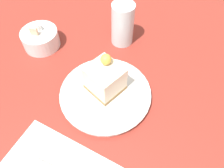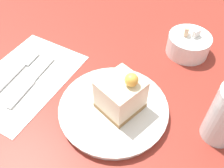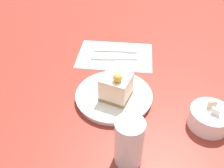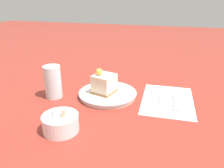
% 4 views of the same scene
% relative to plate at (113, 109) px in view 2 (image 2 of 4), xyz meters
% --- Properties ---
extents(ground_plane, '(4.00, 4.00, 0.00)m').
position_rel_plate_xyz_m(ground_plane, '(0.03, -0.01, -0.01)').
color(ground_plane, maroon).
extents(plate, '(0.21, 0.21, 0.02)m').
position_rel_plate_xyz_m(plate, '(0.00, 0.00, 0.00)').
color(plate, silver).
rests_on(plate, ground_plane).
extents(cake_slice, '(0.09, 0.09, 0.09)m').
position_rel_plate_xyz_m(cake_slice, '(0.01, 0.01, 0.04)').
color(cake_slice, '#9E7547').
rests_on(cake_slice, plate).
extents(napkin, '(0.18, 0.26, 0.00)m').
position_rel_plate_xyz_m(napkin, '(-0.22, -0.02, -0.01)').
color(napkin, white).
rests_on(napkin, ground_plane).
extents(fork, '(0.03, 0.15, 0.00)m').
position_rel_plate_xyz_m(fork, '(-0.24, -0.01, -0.01)').
color(fork, silver).
rests_on(fork, napkin).
extents(knife, '(0.03, 0.16, 0.00)m').
position_rel_plate_xyz_m(knife, '(-0.19, -0.04, -0.01)').
color(knife, silver).
rests_on(knife, napkin).
extents(sugar_bowl, '(0.10, 0.10, 0.07)m').
position_rel_plate_xyz_m(sugar_bowl, '(0.06, 0.24, 0.01)').
color(sugar_bowl, white).
rests_on(sugar_bowl, ground_plane).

